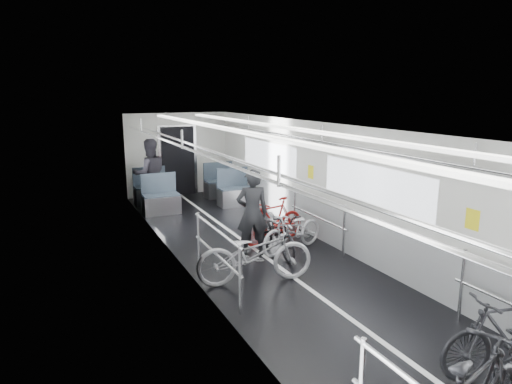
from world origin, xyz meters
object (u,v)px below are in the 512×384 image
Objects in this scene: bike_left_far at (255,253)px; bike_right_mid at (293,230)px; bike_right_near at (508,335)px; bike_aisle at (277,232)px; bike_right_far at (274,221)px; person_seated at (150,174)px; person_standing at (252,213)px.

bike_left_far reaches higher than bike_right_mid.
bike_aisle is (-0.43, 4.42, -0.07)m from bike_right_near.
bike_left_far is 2.02m from bike_right_far.
bike_right_mid is 4.80m from person_seated.
bike_right_near is at bearing -16.87° from bike_right_mid.
bike_left_far is 1.17× the size of bike_right_near.
bike_right_mid is 0.85× the size of person_seated.
bike_left_far is 3.63m from bike_right_near.
bike_right_far is at bearing -132.08° from person_standing.
bike_left_far is at bearing -49.98° from bike_right_far.
bike_right_mid is (-0.11, 4.39, -0.07)m from bike_right_near.
bike_right_far is at bearing -165.73° from bike_right_near.
bike_right_mid is 1.03× the size of bike_right_far.
bike_right_far is at bearing -25.42° from bike_left_far.
bike_left_far is 1.30m from person_standing.
bike_right_far is 0.62m from bike_aisle.
bike_right_mid is at bearing 110.87° from person_seated.
bike_right_mid reaches higher than bike_aisle.
bike_right_mid is at bearing -5.22° from bike_right_far.
bike_right_near is 4.44m from bike_aisle.
person_standing is at bearing 101.85° from person_seated.
bike_left_far is 5.53m from person_seated.
bike_right_mid is at bearing -0.12° from bike_aisle.
person_standing is (0.49, 1.16, 0.32)m from bike_left_far.
bike_right_far is (-0.20, 4.99, -0.02)m from bike_right_near.
bike_right_mid is at bearing -40.46° from bike_left_far.
bike_right_mid is at bearing -166.64° from bike_right_near.
person_seated reaches higher than bike_right_near.
person_standing is at bearing -116.96° from bike_right_mid.
bike_right_near reaches higher than bike_right_far.
person_seated is at bearing 111.23° from bike_aisle.
bike_right_near reaches higher than bike_aisle.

